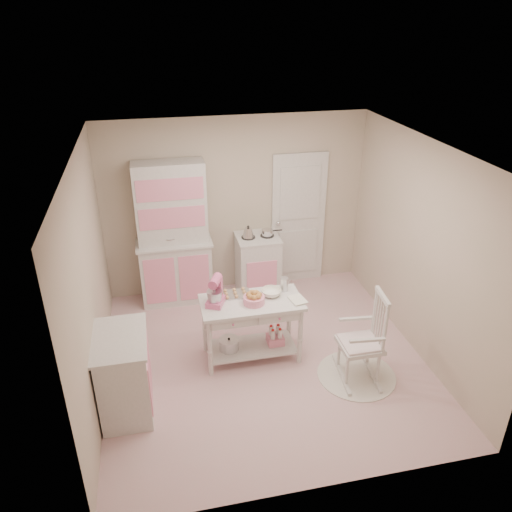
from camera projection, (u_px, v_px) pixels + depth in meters
The scene contains 14 objects.
room_shell at pixel (266, 237), 5.42m from camera, with size 3.84×3.84×2.62m.
door at pixel (298, 219), 7.51m from camera, with size 0.82×0.05×2.04m, color silver.
hutch at pixel (173, 235), 6.96m from camera, with size 1.06×0.50×2.08m, color silver.
stove at pixel (258, 265), 7.41m from camera, with size 0.62×0.57×0.92m, color silver.
base_cabinet at pixel (124, 374), 5.21m from camera, with size 0.54×0.84×0.92m, color silver.
lace_rug at pixel (356, 375), 5.88m from camera, with size 0.92×0.92×0.01m, color white.
rocking_chair at pixel (361, 337), 5.63m from camera, with size 0.48×0.72×1.10m, color silver.
work_table at pixel (252, 329), 6.03m from camera, with size 1.20×0.60×0.80m, color silver.
stand_mixer at pixel (215, 292), 5.71m from camera, with size 0.20×0.28×0.34m, color #DC5D91.
cookie_tray at pixel (236, 294), 5.97m from camera, with size 0.34×0.24×0.02m, color silver.
bread_basket at pixel (254, 300), 5.79m from camera, with size 0.25×0.25×0.09m, color pink.
mixing_bowl at pixel (271, 293), 5.95m from camera, with size 0.24×0.24×0.08m, color white.
metal_pitcher at pixel (284, 284), 6.03m from camera, with size 0.10×0.10×0.17m, color silver.
recipe_book at pixel (291, 301), 5.82m from camera, with size 0.17×0.23×0.02m, color white.
Camera 1 is at (-1.16, -4.80, 3.90)m, focal length 35.00 mm.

